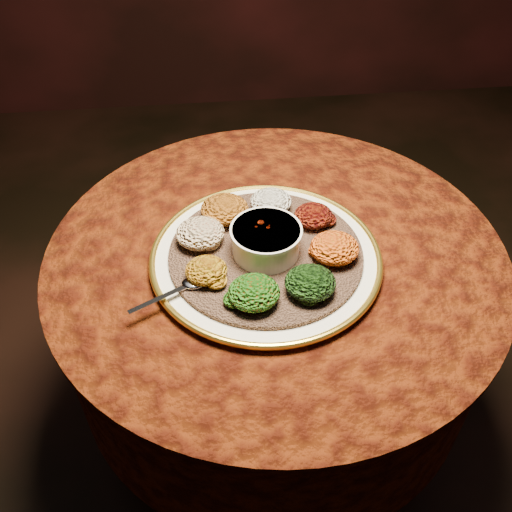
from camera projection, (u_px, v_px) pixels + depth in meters
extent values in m
plane|color=black|center=(270.00, 430.00, 1.69)|extent=(4.00, 4.00, 0.00)
cylinder|color=black|center=(270.00, 426.00, 1.68)|extent=(0.44, 0.44, 0.04)
cylinder|color=black|center=(272.00, 362.00, 1.46)|extent=(0.12, 0.12, 0.68)
cylinder|color=black|center=(276.00, 261.00, 1.21)|extent=(0.80, 0.80, 0.04)
cylinder|color=#481806|center=(274.00, 306.00, 1.31)|extent=(0.93, 0.93, 0.34)
cylinder|color=#481806|center=(276.00, 252.00, 1.19)|extent=(0.96, 0.96, 0.01)
cylinder|color=white|center=(266.00, 258.00, 1.16)|extent=(0.46, 0.46, 0.02)
torus|color=gold|center=(266.00, 256.00, 1.15)|extent=(0.47, 0.47, 0.01)
cylinder|color=brown|center=(266.00, 253.00, 1.15)|extent=(0.43, 0.43, 0.01)
cylinder|color=white|center=(266.00, 241.00, 1.12)|extent=(0.13, 0.13, 0.06)
cylinder|color=white|center=(266.00, 231.00, 1.10)|extent=(0.14, 0.14, 0.01)
cylinder|color=#681605|center=(266.00, 234.00, 1.11)|extent=(0.11, 0.11, 0.01)
ellipsoid|color=silver|center=(194.00, 283.00, 1.07)|extent=(0.05, 0.03, 0.01)
cube|color=silver|center=(160.00, 298.00, 1.04)|extent=(0.12, 0.07, 0.00)
ellipsoid|color=silver|center=(271.00, 202.00, 1.22)|extent=(0.09, 0.09, 0.04)
ellipsoid|color=black|center=(313.00, 216.00, 1.19)|extent=(0.08, 0.08, 0.04)
ellipsoid|color=#BB800F|center=(334.00, 248.00, 1.12)|extent=(0.10, 0.09, 0.05)
ellipsoid|color=black|center=(310.00, 283.00, 1.05)|extent=(0.10, 0.09, 0.05)
ellipsoid|color=#9C220A|center=(254.00, 292.00, 1.03)|extent=(0.10, 0.09, 0.05)
ellipsoid|color=#A9770E|center=(206.00, 270.00, 1.08)|extent=(0.08, 0.08, 0.04)
ellipsoid|color=maroon|center=(200.00, 233.00, 1.15)|extent=(0.10, 0.09, 0.05)
ellipsoid|color=#9A4F12|center=(225.00, 209.00, 1.20)|extent=(0.10, 0.10, 0.05)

